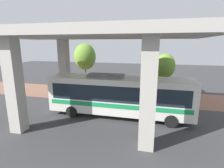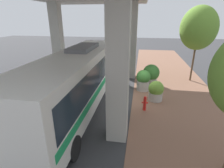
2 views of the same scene
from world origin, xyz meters
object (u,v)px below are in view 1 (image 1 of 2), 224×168
(planter_front, at_px, (113,93))
(planter_middle, at_px, (88,90))
(bus, at_px, (119,94))
(fire_hydrant, at_px, (125,97))
(planter_back, at_px, (97,93))
(street_tree_near, at_px, (85,57))
(street_tree_far, at_px, (165,66))

(planter_front, xyz_separation_m, planter_middle, (0.21, -2.94, 0.23))
(bus, height_order, fire_hydrant, bus)
(planter_front, bearing_deg, bus, 20.00)
(planter_front, height_order, planter_back, planter_back)
(street_tree_near, bearing_deg, fire_hydrant, 56.48)
(bus, relative_size, planter_back, 7.39)
(bus, xyz_separation_m, planter_back, (-3.88, -3.37, -1.14))
(planter_front, relative_size, street_tree_far, 0.27)
(street_tree_far, bearing_deg, fire_hydrant, -54.78)
(fire_hydrant, xyz_separation_m, planter_back, (0.11, -3.18, 0.37))
(bus, relative_size, planter_front, 8.71)
(fire_hydrant, height_order, street_tree_near, street_tree_near)
(bus, bearing_deg, street_tree_far, 150.35)
(planter_front, xyz_separation_m, street_tree_near, (-3.36, -4.65, 3.81))
(street_tree_far, bearing_deg, planter_middle, -74.54)
(fire_hydrant, bearing_deg, planter_middle, -96.68)
(fire_hydrant, relative_size, planter_back, 0.58)
(street_tree_near, relative_size, street_tree_far, 1.22)
(planter_back, distance_m, street_tree_near, 6.33)
(street_tree_far, bearing_deg, planter_front, -69.01)
(fire_hydrant, relative_size, street_tree_far, 0.18)
(bus, distance_m, fire_hydrant, 4.27)
(fire_hydrant, height_order, planter_back, planter_back)
(planter_middle, bearing_deg, planter_back, 63.92)
(planter_front, bearing_deg, street_tree_near, -125.87)
(planter_front, height_order, planter_middle, planter_middle)
(bus, bearing_deg, planter_front, -160.00)
(planter_middle, xyz_separation_m, planter_back, (0.63, 1.30, -0.07))
(fire_hydrant, relative_size, planter_front, 0.68)
(planter_back, bearing_deg, bus, 40.96)
(planter_front, xyz_separation_m, planter_back, (0.84, -1.65, 0.16))
(fire_hydrant, bearing_deg, bus, 2.64)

